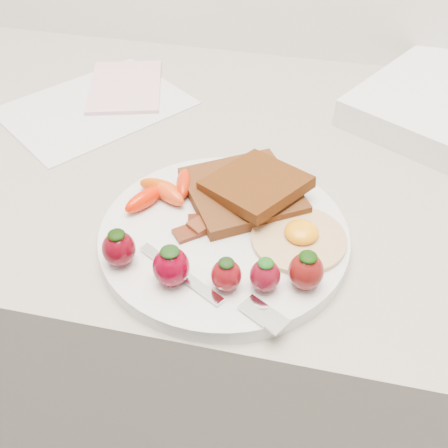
# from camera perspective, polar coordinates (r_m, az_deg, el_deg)

# --- Properties ---
(counter) EXTENTS (2.00, 0.60, 0.90)m
(counter) POSITION_cam_1_polar(r_m,az_deg,el_deg) (1.07, 2.31, -13.34)
(counter) COLOR gray
(counter) RESTS_ON ground
(plate) EXTENTS (0.27, 0.27, 0.02)m
(plate) POSITION_cam_1_polar(r_m,az_deg,el_deg) (0.61, -0.00, -1.31)
(plate) COLOR silver
(plate) RESTS_ON counter
(toast_lower) EXTENTS (0.16, 0.16, 0.01)m
(toast_lower) POSITION_cam_1_polar(r_m,az_deg,el_deg) (0.64, 1.86, 3.32)
(toast_lower) COLOR #502A14
(toast_lower) RESTS_ON plate
(toast_upper) EXTENTS (0.13, 0.13, 0.02)m
(toast_upper) POSITION_cam_1_polar(r_m,az_deg,el_deg) (0.63, 3.25, 4.03)
(toast_upper) COLOR #37230A
(toast_upper) RESTS_ON toast_lower
(fried_egg) EXTENTS (0.10, 0.10, 0.02)m
(fried_egg) POSITION_cam_1_polar(r_m,az_deg,el_deg) (0.60, 7.67, -1.31)
(fried_egg) COLOR beige
(fried_egg) RESTS_ON plate
(bacon_strips) EXTENTS (0.10, 0.09, 0.01)m
(bacon_strips) POSITION_cam_1_polar(r_m,az_deg,el_deg) (0.61, -0.40, 0.52)
(bacon_strips) COLOR #3A1304
(bacon_strips) RESTS_ON plate
(baby_carrots) EXTENTS (0.07, 0.09, 0.02)m
(baby_carrots) POSITION_cam_1_polar(r_m,az_deg,el_deg) (0.64, -6.18, 3.35)
(baby_carrots) COLOR #C84303
(baby_carrots) RESTS_ON plate
(strawberries) EXTENTS (0.22, 0.06, 0.04)m
(strawberries) POSITION_cam_1_polar(r_m,az_deg,el_deg) (0.54, -1.25, -4.26)
(strawberries) COLOR #55020E
(strawberries) RESTS_ON plate
(fork) EXTENTS (0.16, 0.09, 0.00)m
(fork) POSITION_cam_1_polar(r_m,az_deg,el_deg) (0.54, -0.75, -6.83)
(fork) COLOR silver
(fork) RESTS_ON plate
(paper_sheet) EXTENTS (0.30, 0.31, 0.00)m
(paper_sheet) POSITION_cam_1_polar(r_m,az_deg,el_deg) (0.86, -12.94, 11.53)
(paper_sheet) COLOR silver
(paper_sheet) RESTS_ON counter
(notepad) EXTENTS (0.15, 0.18, 0.01)m
(notepad) POSITION_cam_1_polar(r_m,az_deg,el_deg) (0.90, -9.99, 13.60)
(notepad) COLOR #DAA8B6
(notepad) RESTS_ON paper_sheet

